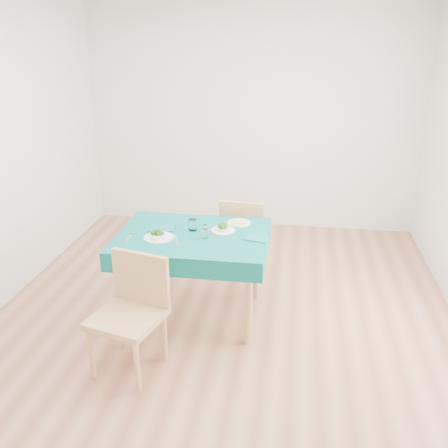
# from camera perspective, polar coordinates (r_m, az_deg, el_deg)

# --- Properties ---
(room_shell) EXTENTS (4.02, 4.52, 2.73)m
(room_shell) POSITION_cam_1_polar(r_m,az_deg,el_deg) (3.94, 0.00, 6.77)
(room_shell) COLOR brown
(room_shell) RESTS_ON ground
(table) EXTENTS (1.24, 0.94, 0.76)m
(table) POSITION_cam_1_polar(r_m,az_deg,el_deg) (4.29, -3.51, -5.88)
(table) COLOR #075454
(table) RESTS_ON ground
(chair_near) EXTENTS (0.57, 0.60, 1.14)m
(chair_near) POSITION_cam_1_polar(r_m,az_deg,el_deg) (3.59, -11.20, -8.56)
(chair_near) COLOR tan
(chair_near) RESTS_ON ground
(chair_far) EXTENTS (0.45, 0.49, 1.05)m
(chair_far) POSITION_cam_1_polar(r_m,az_deg,el_deg) (4.91, 2.38, -0.40)
(chair_far) COLOR tan
(chair_far) RESTS_ON ground
(bowl_near) EXTENTS (0.25, 0.25, 0.07)m
(bowl_near) POSITION_cam_1_polar(r_m,az_deg,el_deg) (4.07, -7.48, -1.15)
(bowl_near) COLOR white
(bowl_near) RESTS_ON table
(bowl_far) EXTENTS (0.20, 0.20, 0.06)m
(bowl_far) POSITION_cam_1_polar(r_m,az_deg,el_deg) (4.18, -0.13, -0.43)
(bowl_far) COLOR white
(bowl_far) RESTS_ON table
(fork_near) EXTENTS (0.03, 0.18, 0.00)m
(fork_near) POSITION_cam_1_polar(r_m,az_deg,el_deg) (4.14, -10.77, -1.51)
(fork_near) COLOR silver
(fork_near) RESTS_ON table
(knife_near) EXTENTS (0.09, 0.22, 0.00)m
(knife_near) POSITION_cam_1_polar(r_m,az_deg,el_deg) (4.04, -5.52, -1.79)
(knife_near) COLOR silver
(knife_near) RESTS_ON table
(fork_far) EXTENTS (0.08, 0.20, 0.00)m
(fork_far) POSITION_cam_1_polar(r_m,az_deg,el_deg) (4.24, -2.05, -0.54)
(fork_far) COLOR silver
(fork_far) RESTS_ON table
(knife_far) EXTENTS (0.07, 0.21, 0.00)m
(knife_far) POSITION_cam_1_polar(r_m,az_deg,el_deg) (4.05, 3.53, -1.66)
(knife_far) COLOR silver
(knife_far) RESTS_ON table
(napkin_near) EXTENTS (0.23, 0.18, 0.01)m
(napkin_near) POSITION_cam_1_polar(r_m,az_deg,el_deg) (4.27, -7.12, -0.47)
(napkin_near) COLOR #0B5D5C
(napkin_near) RESTS_ON table
(napkin_far) EXTENTS (0.21, 0.17, 0.01)m
(napkin_far) POSITION_cam_1_polar(r_m,az_deg,el_deg) (4.04, 3.85, -1.67)
(napkin_far) COLOR #0B5D5C
(napkin_far) RESTS_ON table
(tumbler_center) EXTENTS (0.07, 0.07, 0.10)m
(tumbler_center) POSITION_cam_1_polar(r_m,az_deg,el_deg) (4.21, -3.61, -0.09)
(tumbler_center) COLOR white
(tumbler_center) RESTS_ON table
(tumbler_side) EXTENTS (0.06, 0.06, 0.08)m
(tumbler_side) POSITION_cam_1_polar(r_m,az_deg,el_deg) (4.04, -2.26, -1.11)
(tumbler_side) COLOR white
(tumbler_side) RESTS_ON table
(side_plate) EXTENTS (0.21, 0.21, 0.01)m
(side_plate) POSITION_cam_1_polar(r_m,az_deg,el_deg) (4.36, 1.70, 0.13)
(side_plate) COLOR #D1E46F
(side_plate) RESTS_ON table
(bread_slice) EXTENTS (0.11, 0.11, 0.01)m
(bread_slice) POSITION_cam_1_polar(r_m,az_deg,el_deg) (4.36, 1.71, 0.28)
(bread_slice) COLOR beige
(bread_slice) RESTS_ON side_plate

